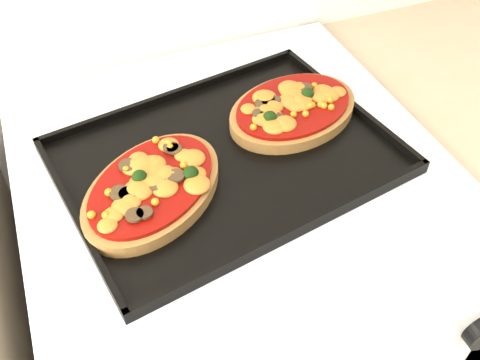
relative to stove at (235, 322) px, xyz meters
name	(u,v)px	position (x,y,z in m)	size (l,w,h in m)	color
stove	(235,322)	(0.00, 0.00, 0.00)	(0.60, 0.60, 0.91)	white
baking_tray	(227,155)	(-0.01, 0.00, 0.47)	(0.45, 0.33, 0.02)	black
pizza_left	(152,187)	(-0.12, -0.03, 0.48)	(0.22, 0.14, 0.03)	olive
pizza_right	(293,108)	(0.11, 0.04, 0.48)	(0.21, 0.15, 0.03)	olive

